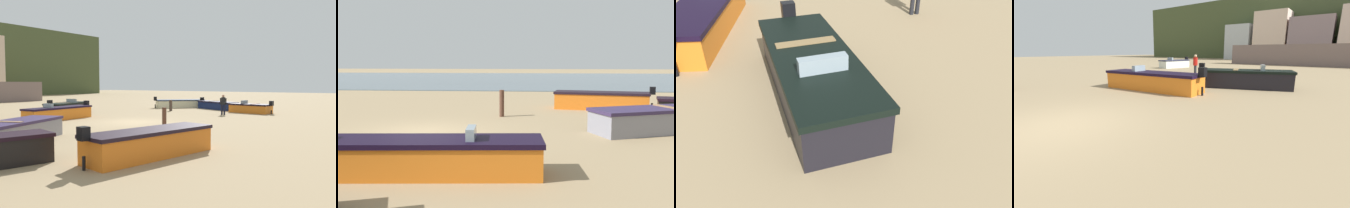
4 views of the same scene
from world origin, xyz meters
TOP-DOWN VIEW (x-y plane):
  - boat_black_0 at (1.57, 8.75)m, footprint 4.78×2.97m
  - boat_orange_1 at (-1.83, 5.31)m, footprint 5.51×1.80m

SIDE VIEW (x-z plane):
  - boat_orange_1 at x=-1.83m, z-range -0.15..1.06m
  - boat_black_0 at x=1.57m, z-range -0.15..1.09m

